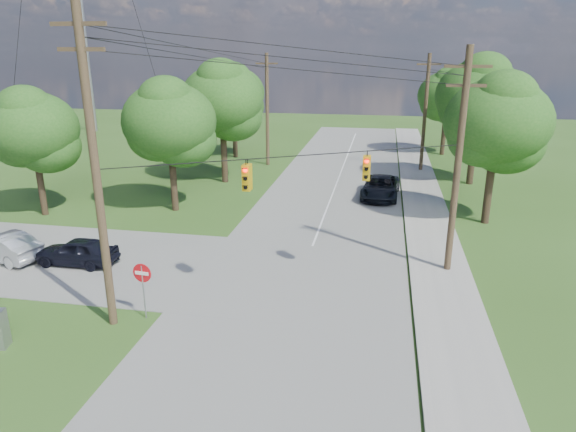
% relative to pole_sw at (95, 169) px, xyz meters
% --- Properties ---
extents(ground, '(140.00, 140.00, 0.00)m').
position_rel_pole_sw_xyz_m(ground, '(4.60, -0.40, -6.23)').
color(ground, '#30521B').
rests_on(ground, ground).
extents(main_road, '(10.00, 100.00, 0.03)m').
position_rel_pole_sw_xyz_m(main_road, '(6.60, 4.60, -6.21)').
color(main_road, gray).
rests_on(main_road, ground).
extents(sidewalk_east, '(2.60, 100.00, 0.12)m').
position_rel_pole_sw_xyz_m(sidewalk_east, '(13.30, 4.60, -6.17)').
color(sidewalk_east, '#A5A29B').
rests_on(sidewalk_east, ground).
extents(pole_sw, '(2.00, 0.32, 12.00)m').
position_rel_pole_sw_xyz_m(pole_sw, '(0.00, 0.00, 0.00)').
color(pole_sw, brown).
rests_on(pole_sw, ground).
extents(pole_ne, '(2.00, 0.32, 10.50)m').
position_rel_pole_sw_xyz_m(pole_ne, '(13.50, 7.60, -0.76)').
color(pole_ne, brown).
rests_on(pole_ne, ground).
extents(pole_north_e, '(2.00, 0.32, 10.00)m').
position_rel_pole_sw_xyz_m(pole_north_e, '(13.50, 29.60, -1.10)').
color(pole_north_e, brown).
rests_on(pole_north_e, ground).
extents(pole_north_w, '(2.00, 0.32, 10.00)m').
position_rel_pole_sw_xyz_m(pole_north_w, '(-0.40, 29.60, -1.10)').
color(pole_north_w, brown).
rests_on(pole_north_w, ground).
extents(power_lines, '(13.93, 29.62, 4.93)m').
position_rel_pole_sw_xyz_m(power_lines, '(6.10, 11.14, 2.93)').
color(power_lines, black).
rests_on(power_lines, ground).
extents(traffic_signals, '(4.91, 3.27, 1.05)m').
position_rel_pole_sw_xyz_m(traffic_signals, '(7.15, 4.03, -0.73)').
color(traffic_signals, '#CA9B0B').
rests_on(traffic_signals, ground).
extents(tree_w_near, '(6.00, 6.00, 8.40)m').
position_rel_pole_sw_xyz_m(tree_w_near, '(-3.40, 14.60, -0.30)').
color(tree_w_near, '#3C2C1E').
rests_on(tree_w_near, ground).
extents(tree_w_mid, '(6.40, 6.40, 9.22)m').
position_rel_pole_sw_xyz_m(tree_w_mid, '(-2.40, 22.60, 0.35)').
color(tree_w_mid, '#3C2C1E').
rests_on(tree_w_mid, ground).
extents(tree_w_far, '(6.00, 6.00, 8.73)m').
position_rel_pole_sw_xyz_m(tree_w_far, '(-4.40, 32.60, 0.02)').
color(tree_w_far, '#3C2C1E').
rests_on(tree_w_far, ground).
extents(tree_e_near, '(6.20, 6.20, 8.81)m').
position_rel_pole_sw_xyz_m(tree_e_near, '(16.60, 15.60, 0.02)').
color(tree_e_near, '#3C2C1E').
rests_on(tree_e_near, ground).
extents(tree_e_mid, '(6.60, 6.60, 9.64)m').
position_rel_pole_sw_xyz_m(tree_e_mid, '(17.10, 25.60, 0.68)').
color(tree_e_mid, '#3C2C1E').
rests_on(tree_e_mid, ground).
extents(tree_e_far, '(5.80, 5.80, 8.32)m').
position_rel_pole_sw_xyz_m(tree_e_far, '(16.10, 37.60, -0.31)').
color(tree_e_far, '#3C2C1E').
rests_on(tree_e_far, ground).
extents(tree_cross_n, '(5.60, 5.60, 7.91)m').
position_rel_pole_sw_xyz_m(tree_cross_n, '(-11.40, 12.10, -0.63)').
color(tree_cross_n, '#3C2C1E').
rests_on(tree_cross_n, ground).
extents(car_cross_dark, '(4.05, 1.65, 1.38)m').
position_rel_pole_sw_xyz_m(car_cross_dark, '(-4.60, 5.00, -5.51)').
color(car_cross_dark, black).
rests_on(car_cross_dark, cross_road).
extents(car_cross_silver, '(4.63, 2.67, 1.44)m').
position_rel_pole_sw_xyz_m(car_cross_silver, '(-8.62, 4.85, -5.47)').
color(car_cross_silver, '#B4B6BC').
rests_on(car_cross_silver, cross_road).
extents(car_main_north, '(2.89, 5.63, 1.52)m').
position_rel_pole_sw_xyz_m(car_main_north, '(10.10, 20.17, -5.44)').
color(car_main_north, black).
rests_on(car_main_north, main_road).
extents(do_not_enter_sign, '(0.79, 0.12, 2.37)m').
position_rel_pole_sw_xyz_m(do_not_enter_sign, '(1.10, 0.60, -4.50)').
color(do_not_enter_sign, gray).
rests_on(do_not_enter_sign, ground).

